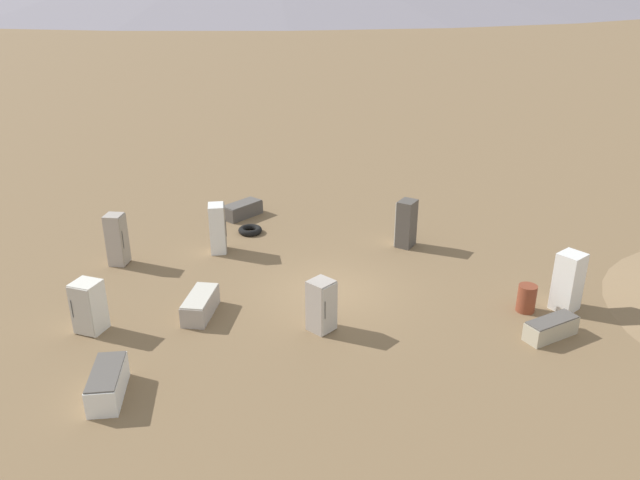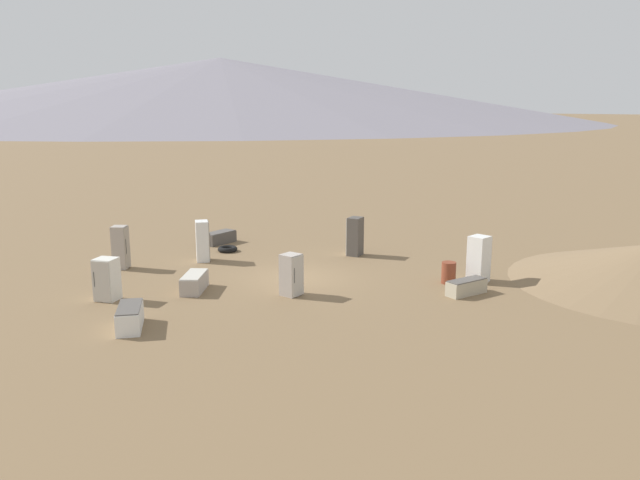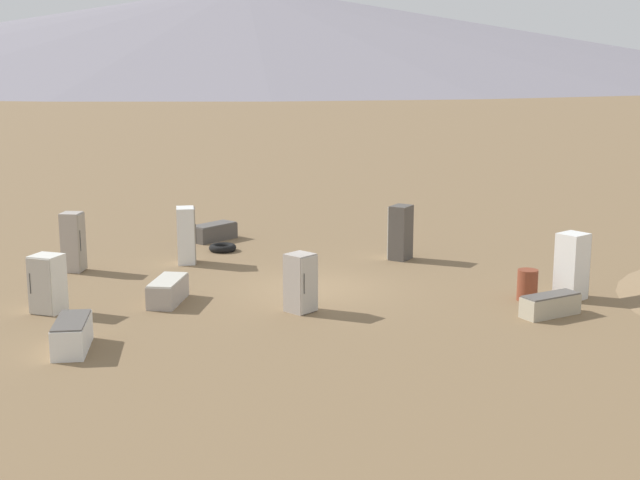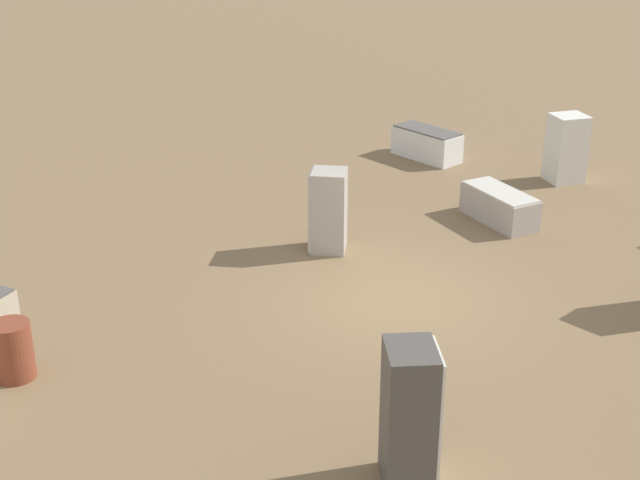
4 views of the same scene
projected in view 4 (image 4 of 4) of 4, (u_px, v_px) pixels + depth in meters
The scene contains 7 objects.
ground_plane at pixel (396, 300), 15.45m from camera, with size 1000.00×1000.00×0.00m, color brown.
discarded_fridge_1 at pixel (499, 206), 18.67m from camera, with size 1.81×1.76×0.69m.
discarded_fridge_3 at pixel (566, 148), 20.84m from camera, with size 1.04×1.04×1.60m.
discarded_fridge_4 at pixel (410, 417), 10.63m from camera, with size 0.91×0.84×1.87m.
discarded_fridge_7 at pixel (427, 144), 22.59m from camera, with size 1.60×1.92×0.76m.
discarded_fridge_8 at pixel (328, 211), 17.14m from camera, with size 0.76×0.79×1.62m.
rusty_barrel at pixel (13, 351), 13.01m from camera, with size 0.58×0.58×0.89m.
Camera 4 is at (13.63, 2.38, 7.09)m, focal length 50.00 mm.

